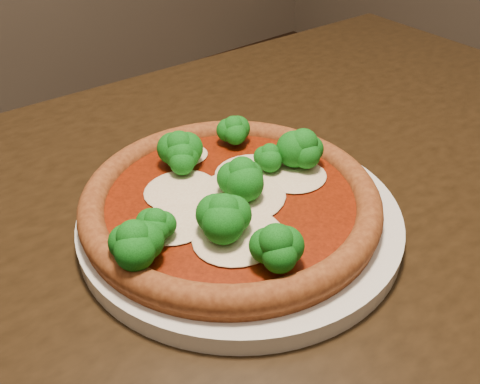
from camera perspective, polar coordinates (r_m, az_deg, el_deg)
dining_table at (r=0.58m, az=-0.97°, el=-12.05°), size 1.28×0.84×0.75m
plate at (r=0.52m, az=0.00°, el=-2.79°), size 0.31×0.31×0.02m
pizza at (r=0.50m, az=-1.11°, el=-0.53°), size 0.28×0.28×0.06m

